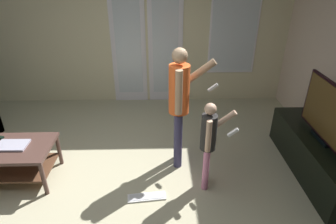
# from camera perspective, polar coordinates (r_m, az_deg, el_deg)

# --- Properties ---
(ground_plane) EXTENTS (6.02, 5.40, 0.02)m
(ground_plane) POSITION_cam_1_polar(r_m,az_deg,el_deg) (3.51, -12.49, -16.55)
(ground_plane) COLOR #B3AD8C
(wall_back_with_doors) EXTENTS (6.02, 0.09, 2.91)m
(wall_back_with_doors) POSITION_cam_1_polar(r_m,az_deg,el_deg) (5.24, -8.13, 16.66)
(wall_back_with_doors) COLOR beige
(wall_back_with_doors) RESTS_ON ground_plane
(coffee_table) EXTENTS (0.92, 0.63, 0.47)m
(coffee_table) POSITION_cam_1_polar(r_m,az_deg,el_deg) (3.92, -28.45, -7.70)
(coffee_table) COLOR #4D332D
(coffee_table) RESTS_ON ground_plane
(tv_stand) EXTENTS (0.49, 1.72, 0.50)m
(tv_stand) POSITION_cam_1_polar(r_m,az_deg,el_deg) (4.06, 27.44, -7.87)
(tv_stand) COLOR black
(tv_stand) RESTS_ON ground_plane
(flat_screen_tv) EXTENTS (0.08, 1.02, 0.72)m
(flat_screen_tv) POSITION_cam_1_polar(r_m,az_deg,el_deg) (3.77, 29.41, -0.20)
(flat_screen_tv) COLOR black
(flat_screen_tv) RESTS_ON tv_stand
(person_adult) EXTENTS (0.62, 0.42, 1.57)m
(person_adult) POSITION_cam_1_polar(r_m,az_deg,el_deg) (3.44, 2.42, 2.60)
(person_adult) COLOR #3C395E
(person_adult) RESTS_ON ground_plane
(person_child) EXTENTS (0.44, 0.30, 1.11)m
(person_child) POSITION_cam_1_polar(r_m,az_deg,el_deg) (3.21, 8.22, -5.42)
(person_child) COLOR pink
(person_child) RESTS_ON ground_plane
(loose_keyboard) EXTENTS (0.45, 0.18, 0.02)m
(loose_keyboard) POSITION_cam_1_polar(r_m,az_deg,el_deg) (3.43, -4.28, -16.61)
(loose_keyboard) COLOR white
(loose_keyboard) RESTS_ON ground_plane
(laptop_closed) EXTENTS (0.36, 0.24, 0.02)m
(laptop_closed) POSITION_cam_1_polar(r_m,az_deg,el_deg) (3.86, -28.77, -5.87)
(laptop_closed) COLOR #AEABC0
(laptop_closed) RESTS_ON coffee_table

